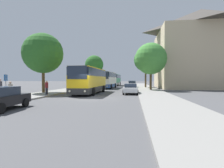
# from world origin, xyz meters

# --- Properties ---
(ground_plane) EXTENTS (300.00, 300.00, 0.00)m
(ground_plane) POSITION_xyz_m (0.00, 0.00, 0.00)
(ground_plane) COLOR #4C4C4F
(ground_plane) RESTS_ON ground
(sidewalk_left) EXTENTS (4.00, 120.00, 0.15)m
(sidewalk_left) POSITION_xyz_m (-7.00, 0.00, 0.07)
(sidewalk_left) COLOR gray
(sidewalk_left) RESTS_ON ground_plane
(sidewalk_right) EXTENTS (4.00, 120.00, 0.15)m
(sidewalk_right) POSITION_xyz_m (7.00, 0.00, 0.07)
(sidewalk_right) COLOR gray
(sidewalk_right) RESTS_ON ground_plane
(building_right_background) EXTENTS (18.28, 15.96, 17.39)m
(building_right_background) POSITION_xyz_m (19.16, 23.22, 8.70)
(building_right_background) COLOR #C6B28E
(building_right_background) RESTS_ON ground_plane
(bus_front) EXTENTS (2.89, 10.71, 3.44)m
(bus_front) POSITION_xyz_m (-1.48, 5.68, 1.83)
(bus_front) COLOR #2D2D2D
(bus_front) RESTS_ON ground_plane
(bus_middle) EXTENTS (3.14, 10.67, 3.47)m
(bus_middle) POSITION_xyz_m (-1.24, 19.90, 1.85)
(bus_middle) COLOR #2D519E
(bus_middle) RESTS_ON ground_plane
(bus_rear) EXTENTS (3.02, 11.17, 3.38)m
(bus_rear) POSITION_xyz_m (-1.26, 34.94, 1.81)
(bus_rear) COLOR silver
(bus_rear) RESTS_ON ground_plane
(parked_car_left_curb) EXTENTS (2.18, 4.05, 1.48)m
(parked_car_left_curb) POSITION_xyz_m (-3.93, -7.64, 0.77)
(parked_car_left_curb) COLOR black
(parked_car_left_curb) RESTS_ON ground_plane
(parked_car_right_near) EXTENTS (1.97, 4.43, 1.35)m
(parked_car_right_near) POSITION_xyz_m (4.06, 5.63, 0.72)
(parked_car_right_near) COLOR silver
(parked_car_right_near) RESTS_ON ground_plane
(parked_car_right_far) EXTENTS (2.07, 4.69, 1.60)m
(parked_car_right_far) POSITION_xyz_m (4.10, 23.00, 0.82)
(parked_car_right_far) COLOR #B7B7BC
(parked_car_right_far) RESTS_ON ground_plane
(bus_stop_sign) EXTENTS (0.08, 0.45, 2.30)m
(bus_stop_sign) POSITION_xyz_m (-7.60, -2.53, 1.59)
(bus_stop_sign) COLOR gray
(bus_stop_sign) RESTS_ON sidewalk_left
(pedestrian_waiting_near) EXTENTS (0.36, 0.36, 1.87)m
(pedestrian_waiting_near) POSITION_xyz_m (-7.00, -3.99, 1.10)
(pedestrian_waiting_near) COLOR #23232D
(pedestrian_waiting_near) RESTS_ON sidewalk_left
(pedestrian_waiting_far) EXTENTS (0.36, 0.36, 1.63)m
(pedestrian_waiting_far) POSITION_xyz_m (-5.79, -4.31, 0.97)
(pedestrian_waiting_far) COLOR #23232D
(pedestrian_waiting_far) RESTS_ON sidewalk_left
(pedestrian_walking_back) EXTENTS (0.36, 0.36, 1.65)m
(pedestrian_walking_back) POSITION_xyz_m (-5.70, 1.66, 0.98)
(pedestrian_walking_back) COLOR #23232D
(pedestrian_walking_back) RESTS_ON sidewalk_left
(tree_left_near) EXTENTS (5.75, 5.75, 9.28)m
(tree_left_near) POSITION_xyz_m (-7.86, 35.96, 6.54)
(tree_left_near) COLOR #47331E
(tree_left_near) RESTS_ON sidewalk_left
(tree_left_far) EXTENTS (5.43, 5.43, 8.06)m
(tree_left_far) POSITION_xyz_m (-7.85, 4.87, 5.48)
(tree_left_far) COLOR #513D23
(tree_left_far) RESTS_ON sidewalk_left
(tree_right_near) EXTENTS (5.29, 5.29, 8.82)m
(tree_right_near) POSITION_xyz_m (7.14, 22.60, 6.31)
(tree_right_near) COLOR brown
(tree_right_near) RESTS_ON sidewalk_right
(tree_right_mid) EXTENTS (5.53, 5.53, 8.18)m
(tree_right_mid) POSITION_xyz_m (7.43, 13.62, 5.56)
(tree_right_mid) COLOR #513D23
(tree_right_mid) RESTS_ON sidewalk_right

